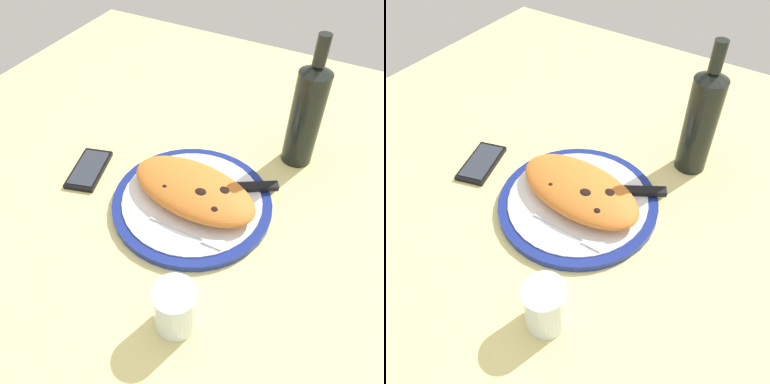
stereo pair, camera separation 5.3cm
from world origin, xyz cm
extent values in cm
cube|color=#E5D684|center=(0.00, 0.00, -1.50)|extent=(150.00, 150.00, 3.00)
cylinder|color=navy|center=(0.00, 0.00, 0.78)|extent=(32.58, 32.58, 1.57)
cylinder|color=white|center=(0.00, 0.00, 1.72)|extent=(28.50, 28.50, 0.30)
ellipsoid|color=orange|center=(0.25, 0.54, 4.22)|extent=(28.87, 17.86, 4.71)
ellipsoid|color=black|center=(2.52, -1.24, 6.14)|extent=(2.95, 2.45, 1.00)
ellipsoid|color=black|center=(-4.29, -2.69, 5.82)|extent=(2.09, 1.83, 0.62)
ellipsoid|color=black|center=(6.17, 1.27, 5.99)|extent=(3.31, 3.25, 0.88)
ellipsoid|color=black|center=(6.51, -3.43, 5.73)|extent=(2.13, 2.02, 0.61)
cube|color=silver|center=(0.97, -8.09, 2.07)|extent=(11.36, 1.09, 0.40)
cube|color=silver|center=(8.64, -7.96, 2.07)|extent=(4.04, 2.27, 0.40)
cube|color=silver|center=(0.58, 2.89, 2.07)|extent=(13.31, 8.91, 0.40)
cube|color=black|center=(10.56, 8.92, 2.47)|extent=(8.52, 6.24, 1.20)
cube|color=black|center=(-25.19, -1.71, 0.50)|extent=(9.94, 14.21, 1.00)
cube|color=#2D333D|center=(-25.19, -1.71, 1.08)|extent=(8.56, 12.45, 0.16)
cylinder|color=silver|center=(9.72, -23.80, 4.56)|extent=(6.94, 6.94, 9.12)
cylinder|color=silver|center=(9.72, -23.80, 2.21)|extent=(6.38, 6.38, 4.02)
cylinder|color=black|center=(14.32, 24.30, 10.86)|extent=(6.84, 6.84, 21.73)
cone|color=black|center=(14.32, 24.30, 22.58)|extent=(6.84, 6.84, 1.71)
cylinder|color=black|center=(14.32, 24.30, 26.44)|extent=(2.60, 2.60, 6.01)
camera|label=1|loc=(26.14, -49.09, 61.13)|focal=37.44mm
camera|label=2|loc=(30.71, -46.36, 61.13)|focal=37.44mm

